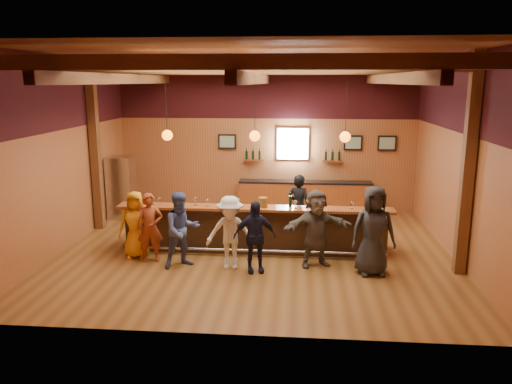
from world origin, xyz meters
TOP-DOWN VIEW (x-y plane):
  - room at (0.00, 0.06)m, footprint 9.04×9.00m
  - bar_counter at (0.02, 0.15)m, footprint 6.30×1.07m
  - back_bar_cabinet at (1.20, 3.72)m, footprint 4.00×0.52m
  - window at (0.80, 3.95)m, footprint 0.95×0.09m
  - framed_pictures at (1.67, 3.94)m, footprint 5.35×0.05m
  - wine_shelves at (0.80, 3.88)m, footprint 3.00×0.18m
  - pendant_lights at (0.00, 0.00)m, footprint 4.24×0.24m
  - stainless_fridge at (-4.10, 2.60)m, footprint 0.70×0.70m
  - customer_orange at (-2.63, -0.65)m, footprint 0.79×0.56m
  - customer_redvest at (-2.23, -0.88)m, footprint 0.63×0.48m
  - customer_denim at (-1.46, -1.12)m, footprint 1.00×0.94m
  - customer_white at (-0.42, -1.15)m, footprint 1.04×0.63m
  - customer_navy at (0.11, -1.31)m, footprint 0.95×0.58m
  - customer_brown at (1.38, -0.85)m, footprint 1.63×0.99m
  - customer_dark at (2.53, -1.22)m, footprint 0.97×0.70m
  - bartender at (1.01, 1.06)m, footprint 0.71×0.60m
  - ice_bucket at (0.20, -0.17)m, footprint 0.20×0.20m
  - bottle_a at (0.82, -0.06)m, footprint 0.07×0.07m
  - bottle_b at (0.82, -0.08)m, footprint 0.07×0.07m
  - glass_a at (-2.37, -0.14)m, footprint 0.08×0.08m
  - glass_b at (-2.20, -0.14)m, footprint 0.07×0.07m
  - glass_c at (-1.36, -0.14)m, footprint 0.09×0.09m
  - glass_d at (-1.07, -0.21)m, footprint 0.08×0.08m
  - glass_e at (-0.36, -0.19)m, footprint 0.09×0.09m
  - glass_f at (0.94, -0.23)m, footprint 0.09×0.09m
  - glass_g at (1.45, -0.15)m, footprint 0.08×0.08m
  - glass_h at (2.20, -0.18)m, footprint 0.08×0.08m

SIDE VIEW (x-z plane):
  - back_bar_cabinet at x=1.20m, z-range 0.00..0.95m
  - bar_counter at x=0.02m, z-range -0.03..1.08m
  - customer_navy at x=0.11m, z-range 0.00..1.52m
  - customer_orange at x=-2.63m, z-range 0.00..1.52m
  - customer_redvest at x=-2.23m, z-range 0.00..1.54m
  - customer_white at x=-0.42m, z-range 0.00..1.57m
  - customer_denim at x=-1.46m, z-range 0.00..1.63m
  - bartender at x=1.01m, z-range 0.00..1.65m
  - customer_brown at x=1.38m, z-range 0.00..1.68m
  - stainless_fridge at x=-4.10m, z-range 0.00..1.80m
  - customer_dark at x=2.53m, z-range 0.00..1.86m
  - ice_bucket at x=0.20m, z-range 1.11..1.33m
  - glass_b at x=-2.20m, z-range 1.15..1.31m
  - glass_d at x=-1.07m, z-range 1.15..1.32m
  - glass_h at x=2.20m, z-range 1.15..1.32m
  - bottle_b at x=0.82m, z-range 1.08..1.39m
  - bottle_a at x=0.82m, z-range 1.07..1.40m
  - glass_a at x=-2.37m, z-range 1.15..1.33m
  - glass_g at x=1.45m, z-range 1.15..1.34m
  - glass_f at x=0.94m, z-range 1.15..1.35m
  - glass_e at x=-0.36m, z-range 1.15..1.35m
  - glass_c at x=-1.36m, z-range 1.15..1.35m
  - wine_shelves at x=0.80m, z-range 1.47..1.77m
  - window at x=0.80m, z-range 1.57..2.52m
  - framed_pictures at x=1.67m, z-range 1.88..2.33m
  - pendant_lights at x=0.00m, z-range 2.02..3.39m
  - room at x=0.00m, z-range 0.95..5.47m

